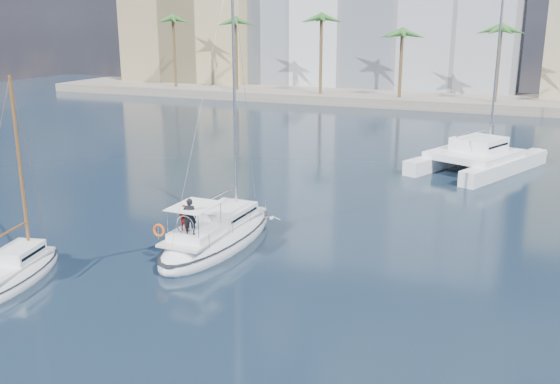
% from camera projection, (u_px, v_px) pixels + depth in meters
% --- Properties ---
extents(ground, '(160.00, 160.00, 0.00)m').
position_uv_depth(ground, '(256.00, 260.00, 30.19)').
color(ground, black).
rests_on(ground, ground).
extents(quay, '(120.00, 14.00, 1.20)m').
position_uv_depth(quay, '(443.00, 100.00, 84.37)').
color(quay, gray).
rests_on(quay, ground).
extents(building_modern, '(42.00, 16.00, 28.00)m').
position_uv_depth(building_modern, '(381.00, 0.00, 95.85)').
color(building_modern, silver).
rests_on(building_modern, ground).
extents(building_tan_left, '(22.00, 14.00, 22.00)m').
position_uv_depth(building_tan_left, '(198.00, 20.00, 104.09)').
color(building_tan_left, tan).
rests_on(building_tan_left, ground).
extents(palm_left, '(3.60, 3.60, 12.30)m').
position_uv_depth(palm_left, '(205.00, 26.00, 90.66)').
color(palm_left, brown).
rests_on(palm_left, ground).
extents(palm_centre, '(3.60, 3.60, 12.30)m').
position_uv_depth(palm_centre, '(443.00, 27.00, 78.20)').
color(palm_centre, brown).
rests_on(palm_centre, ground).
extents(main_sloop, '(3.45, 10.07, 14.83)m').
position_uv_depth(main_sloop, '(218.00, 236.00, 32.07)').
color(main_sloop, white).
rests_on(main_sloop, ground).
extents(small_sloop, '(3.38, 6.87, 9.47)m').
position_uv_depth(small_sloop, '(14.00, 274.00, 27.56)').
color(small_sloop, white).
rests_on(small_sloop, ground).
extents(catamaran, '(9.93, 12.96, 16.99)m').
position_uv_depth(catamaran, '(477.00, 155.00, 47.96)').
color(catamaran, white).
rests_on(catamaran, ground).
extents(seagull, '(1.05, 0.45, 0.19)m').
position_uv_depth(seagull, '(272.00, 218.00, 33.70)').
color(seagull, silver).
rests_on(seagull, ground).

